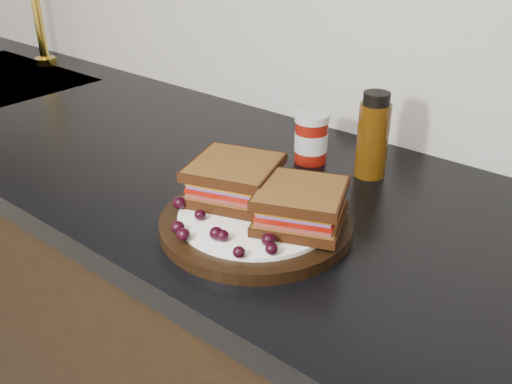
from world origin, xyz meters
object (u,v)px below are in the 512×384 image
sandwich_left (234,180)px  condiment_jar (311,138)px  plate (256,223)px  oil_bottle (373,135)px

sandwich_left → condiment_jar: (-0.02, 0.22, -0.01)m
plate → oil_bottle: bearing=82.1°
plate → condiment_jar: bearing=106.9°
sandwich_left → oil_bottle: oil_bottle is taller
sandwich_left → oil_bottle: size_ratio=0.85×
plate → condiment_jar: (-0.07, 0.25, 0.04)m
sandwich_left → condiment_jar: bearing=75.2°
condiment_jar → plate: bearing=-73.1°
plate → sandwich_left: sandwich_left is taller
plate → condiment_jar: 0.26m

